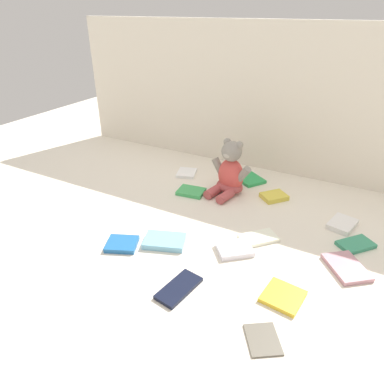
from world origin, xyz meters
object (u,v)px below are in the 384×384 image
Objects in this scene: book_case_5 at (342,224)px; book_case_11 at (356,244)px; book_case_2 at (258,238)px; book_case_3 at (274,196)px; book_case_8 at (235,249)px; book_case_13 at (165,241)px; book_case_10 at (249,179)px; book_case_7 at (283,296)px; book_case_12 at (179,288)px; book_case_1 at (191,192)px; book_case_4 at (346,267)px; book_case_6 at (122,244)px; book_case_0 at (187,173)px; book_case_9 at (263,339)px; teddy_bear at (230,174)px.

book_case_5 reaches higher than book_case_11.
book_case_2 is 1.27× the size of book_case_3.
book_case_13 reaches higher than book_case_8.
book_case_10 is (-0.18, 0.41, 0.00)m from book_case_2.
book_case_7 is at bearing -163.56° from book_case_8.
book_case_7 is at bearing -148.80° from book_case_12.
book_case_12 is (0.06, -0.73, -0.00)m from book_case_10.
book_case_1 is at bearing -144.78° from book_case_11.
book_case_5 is at bearing -118.19° from book_case_4.
book_case_13 is at bearing -128.96° from book_case_5.
book_case_6 is 0.86× the size of book_case_11.
book_case_0 is 0.71× the size of book_case_12.
book_case_2 is at bearing -124.08° from book_case_1.
book_case_3 is 0.37m from book_case_11.
book_case_7 reaches higher than book_case_9.
book_case_8 is at bearing -24.91° from book_case_4.
book_case_5 is 0.11m from book_case_11.
book_case_2 is 0.45m from book_case_6.
book_case_11 is at bearing -123.47° from book_case_12.
book_case_5 is (-0.04, 0.23, 0.00)m from book_case_4.
book_case_1 is 0.66m from book_case_4.
book_case_3 is 0.80× the size of book_case_10.
book_case_4 is (0.31, -0.32, -0.00)m from book_case_3.
teddy_bear is at bearing -68.24° from book_case_4.
book_case_9 is at bearing -85.79° from book_case_5.
teddy_bear reaches higher than book_case_1.
book_case_2 is at bearing -38.95° from teddy_bear.
book_case_5 is (0.24, 0.22, 0.00)m from book_case_2.
book_case_1 is 1.18× the size of book_case_9.
book_case_6 is at bearing -110.87° from book_case_11.
book_case_1 is 0.29m from book_case_10.
book_case_9 is at bearing -49.30° from teddy_bear.
book_case_0 is 0.82m from book_case_7.
book_case_9 is (-0.01, -0.15, -0.00)m from book_case_7.
book_case_12 is at bearing -0.51° from book_case_4.
book_case_5 is at bearing -82.20° from book_case_8.
book_case_0 is 0.19m from book_case_1.
book_case_11 is (0.75, -0.22, 0.00)m from book_case_0.
book_case_2 is 0.40m from book_case_9.
book_case_8 is at bearing -106.86° from book_case_11.
book_case_6 is 0.53m from book_case_9.
book_case_5 is at bearing -156.42° from book_case_3.
book_case_0 is at bearing -155.22° from book_case_11.
book_case_0 is at bearing 144.31° from book_case_7.
book_case_1 is at bearing 147.97° from book_case_7.
book_case_11 is at bearing -102.81° from book_case_1.
book_case_5 reaches higher than book_case_10.
book_case_9 is at bearing 56.64° from book_case_10.
teddy_bear is 2.12× the size of book_case_8.
teddy_bear is 2.24× the size of book_case_7.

